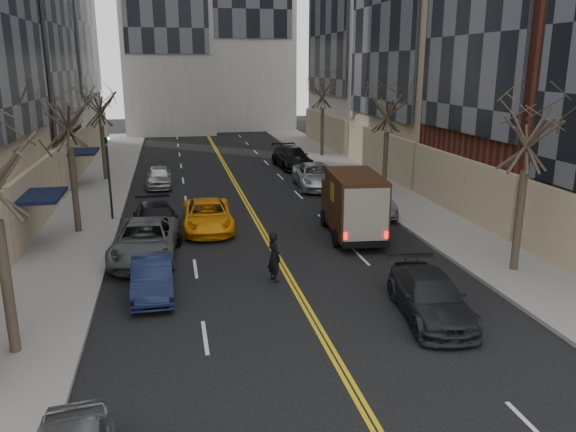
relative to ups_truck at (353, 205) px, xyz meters
name	(u,v)px	position (x,y,z in m)	size (l,w,h in m)	color
sidewalk_left	(93,199)	(-13.05, 10.11, -1.49)	(4.00, 66.00, 0.15)	slate
sidewalk_right	(376,186)	(4.95, 10.11, -1.49)	(4.00, 66.00, 0.15)	slate
tree_lf_mid	(65,95)	(-12.85, 3.11, 5.03)	(3.20, 3.20, 8.91)	#382D23
tree_lf_far	(99,94)	(-12.85, 16.11, 4.46)	(3.20, 3.20, 8.12)	#382D23
tree_rt_near	(532,107)	(4.75, -5.89, 4.89)	(3.20, 3.20, 8.71)	#382D23
tree_rt_mid	(388,95)	(4.75, 8.11, 4.60)	(3.20, 3.20, 8.32)	#382D23
tree_rt_far	(323,79)	(4.75, 23.11, 5.17)	(3.20, 3.20, 9.11)	#382D23
traffic_signal	(108,168)	(-11.44, 5.10, 1.25)	(0.29, 0.26, 4.70)	black
ups_truck	(353,205)	(0.00, 0.00, 0.00)	(2.78, 5.87, 3.11)	black
observer_sedan	(430,296)	(-0.28, -8.92, -0.86)	(2.58, 5.07, 1.41)	black
taxi	(208,216)	(-6.65, 2.55, -0.85)	(2.39, 5.18, 1.44)	orange
pedestrian	(274,257)	(-4.67, -4.83, -0.60)	(0.70, 0.46, 1.93)	black
parked_lf_b	(152,277)	(-9.15, -5.22, -0.90)	(1.42, 4.07, 1.34)	#101833
parked_lf_c	(145,241)	(-9.53, -1.19, -0.78)	(2.61, 5.66, 1.57)	#505458
parked_lf_d	(156,221)	(-9.15, 2.09, -0.83)	(2.06, 5.08, 1.47)	black
parked_lf_e	(159,177)	(-9.15, 13.32, -0.87)	(1.65, 4.09, 1.39)	#B1B4B9
parked_rt_a	(370,200)	(2.25, 3.76, -0.80)	(1.64, 4.69, 1.55)	#494C51
parked_rt_b	(316,176)	(1.05, 10.94, -0.78)	(2.62, 5.68, 1.58)	#B3B6BB
parked_rt_c	(292,157)	(1.05, 18.50, -0.74)	(2.32, 5.70, 1.65)	black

